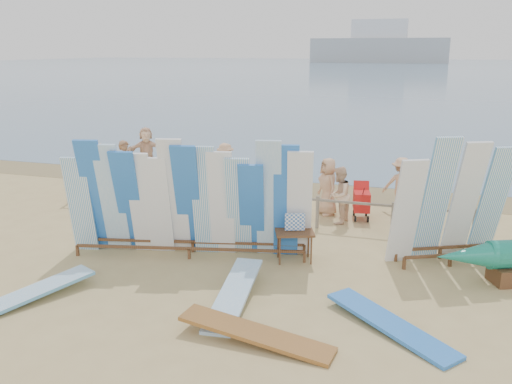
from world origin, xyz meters
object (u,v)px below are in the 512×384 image
(beachgoer_3, at_px, (225,167))
(beachgoer_11, at_px, (147,151))
(beachgoer_1, at_px, (126,169))
(beachgoer_9, at_px, (401,184))
(flat_board_c, at_px, (256,342))
(flat_board_d, at_px, (390,330))
(flat_board_e, at_px, (27,302))
(beach_chair_right, at_px, (273,207))
(beachgoer_6, at_px, (328,186))
(beach_chair_left, at_px, (241,206))
(beachgoer_0, at_px, (99,165))
(beachgoer_8, at_px, (339,195))
(stroller, at_px, (361,205))
(side_surfboard_rack, at_px, (451,206))
(flat_board_b, at_px, (234,302))
(beachgoer_2, at_px, (218,182))
(vendor_table, at_px, (294,245))
(main_surfboard_rack, at_px, (190,203))

(beachgoer_3, bearing_deg, beachgoer_11, 31.61)
(beachgoer_1, relative_size, beachgoer_9, 1.15)
(flat_board_c, height_order, beachgoer_3, beachgoer_3)
(flat_board_d, relative_size, beachgoer_1, 1.43)
(flat_board_e, height_order, beachgoer_9, beachgoer_9)
(beach_chair_right, bearing_deg, beachgoer_1, 137.53)
(beach_chair_right, bearing_deg, beachgoer_6, -14.92)
(beach_chair_left, distance_m, beachgoer_0, 6.02)
(beachgoer_8, distance_m, beachgoer_3, 5.05)
(stroller, bearing_deg, flat_board_c, -107.76)
(beach_chair_left, bearing_deg, side_surfboard_rack, -30.98)
(side_surfboard_rack, xyz_separation_m, beachgoer_11, (-10.89, 5.99, -0.43))
(flat_board_b, relative_size, beachgoer_2, 1.47)
(beach_chair_left, bearing_deg, beach_chair_right, -3.73)
(flat_board_b, xyz_separation_m, beach_chair_left, (-1.76, 5.59, 0.23))
(beachgoer_2, bearing_deg, beachgoer_0, -120.61)
(vendor_table, bearing_deg, beachgoer_1, 129.88)
(vendor_table, relative_size, flat_board_c, 0.43)
(beachgoer_2, xyz_separation_m, beachgoer_0, (-5.08, 1.56, -0.12))
(beachgoer_1, bearing_deg, beachgoer_8, -45.90)
(beachgoer_11, bearing_deg, vendor_table, -74.79)
(side_surfboard_rack, relative_size, beachgoer_11, 1.61)
(beachgoer_2, height_order, beachgoer_8, beachgoer_2)
(flat_board_d, relative_size, beachgoer_11, 1.45)
(flat_board_d, height_order, beachgoer_1, beachgoer_1)
(beachgoer_8, height_order, beachgoer_9, beachgoer_9)
(flat_board_e, bearing_deg, beachgoer_11, 131.48)
(main_surfboard_rack, distance_m, vendor_table, 2.62)
(flat_board_d, height_order, beachgoer_11, beachgoer_11)
(beachgoer_0, xyz_separation_m, beachgoer_3, (4.36, 1.01, 0.02))
(beachgoer_8, relative_size, beachgoer_9, 0.99)
(beachgoer_0, height_order, beachgoer_6, beachgoer_6)
(main_surfboard_rack, height_order, beachgoer_0, main_surfboard_rack)
(beach_chair_right, bearing_deg, flat_board_c, -113.14)
(main_surfboard_rack, relative_size, side_surfboard_rack, 1.92)
(beach_chair_right, relative_size, beachgoer_6, 0.51)
(beach_chair_right, bearing_deg, main_surfboard_rack, -141.71)
(beach_chair_left, distance_m, beachgoer_6, 2.63)
(side_surfboard_rack, bearing_deg, beachgoer_9, 81.56)
(flat_board_b, bearing_deg, beachgoer_6, 78.74)
(beachgoer_3, distance_m, beachgoer_6, 4.30)
(flat_board_d, xyz_separation_m, beachgoer_3, (-6.17, 8.30, 0.82))
(main_surfboard_rack, relative_size, beachgoer_0, 3.59)
(flat_board_b, height_order, beachgoer_0, beachgoer_0)
(beachgoer_2, bearing_deg, beach_chair_left, 80.84)
(beachgoer_0, bearing_deg, vendor_table, 100.42)
(vendor_table, relative_size, flat_board_b, 0.43)
(beachgoer_0, relative_size, beachgoer_1, 0.85)
(beach_chair_left, relative_size, beachgoer_6, 0.46)
(main_surfboard_rack, bearing_deg, flat_board_d, -37.71)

